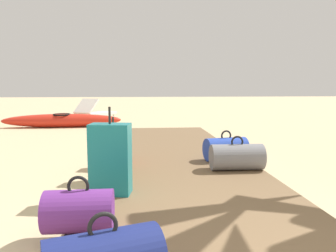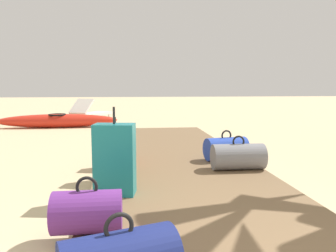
# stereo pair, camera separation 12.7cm
# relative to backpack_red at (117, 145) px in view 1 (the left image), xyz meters

# --- Properties ---
(ground_plane) EXTENTS (60.00, 60.00, 0.00)m
(ground_plane) POSITION_rel_backpack_red_xyz_m (0.85, -0.76, -0.34)
(ground_plane) COLOR #D1BA8C
(boardwalk) EXTENTS (2.19, 7.68, 0.08)m
(boardwalk) POSITION_rel_backpack_red_xyz_m (0.85, 0.01, -0.30)
(boardwalk) COLOR brown
(boardwalk) RESTS_ON ground
(backpack_red) EXTENTS (0.35, 0.29, 0.49)m
(backpack_red) POSITION_rel_backpack_red_xyz_m (0.00, 0.00, 0.00)
(backpack_red) COLOR red
(backpack_red) RESTS_ON boardwalk
(duffel_bag_blue) EXTENTS (0.66, 0.44, 0.45)m
(duffel_bag_blue) POSITION_rel_backpack_red_xyz_m (1.60, -0.00, -0.09)
(duffel_bag_blue) COLOR #2847B7
(duffel_bag_blue) RESTS_ON boardwalk
(duffel_bag_purple) EXTENTS (0.51, 0.33, 0.43)m
(duffel_bag_purple) POSITION_rel_backpack_red_xyz_m (-0.14, -2.29, -0.09)
(duffel_bag_purple) COLOR #6B2D84
(duffel_bag_purple) RESTS_ON boardwalk
(suitcase_teal) EXTENTS (0.43, 0.30, 0.89)m
(suitcase_teal) POSITION_rel_backpack_red_xyz_m (0.03, -1.40, 0.10)
(suitcase_teal) COLOR #197A7F
(suitcase_teal) RESTS_ON boardwalk
(suitcase_olive) EXTENTS (0.38, 0.30, 0.72)m
(suitcase_olive) POSITION_rel_backpack_red_xyz_m (0.00, -0.67, 0.01)
(suitcase_olive) COLOR olive
(suitcase_olive) RESTS_ON boardwalk
(duffel_bag_grey) EXTENTS (0.68, 0.34, 0.45)m
(duffel_bag_grey) POSITION_rel_backpack_red_xyz_m (1.59, -0.58, -0.08)
(duffel_bag_grey) COLOR slate
(duffel_bag_grey) RESTS_ON boardwalk
(lounge_chair) EXTENTS (1.27, 1.66, 0.77)m
(lounge_chair) POSITION_rel_backpack_red_xyz_m (-1.07, 6.09, -0.01)
(lounge_chair) COLOR white
(lounge_chair) RESTS_ON ground
(kayak) EXTENTS (3.33, 0.63, 0.38)m
(kayak) POSITION_rel_backpack_red_xyz_m (-1.84, 4.86, -0.14)
(kayak) COLOR red
(kayak) RESTS_ON ground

